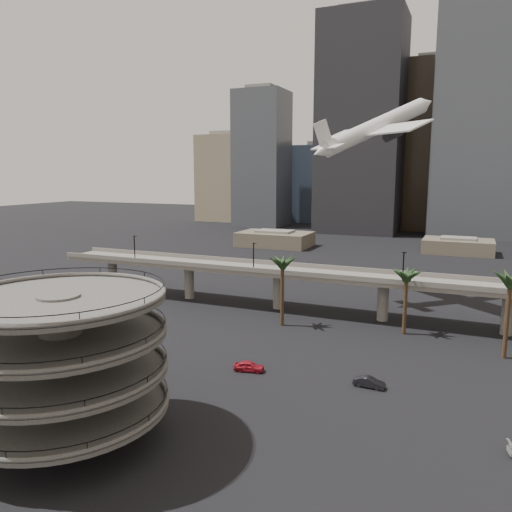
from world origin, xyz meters
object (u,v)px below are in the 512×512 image
at_px(car_a, 249,366).
at_px(parking_ramp, 62,354).
at_px(overpass, 329,279).
at_px(car_b, 369,382).
at_px(airborne_jet, 375,128).

bearing_deg(car_a, parking_ramp, 146.34).
relative_size(overpass, car_a, 29.23).
relative_size(overpass, car_b, 30.53).
relative_size(parking_ramp, overpass, 0.17).
bearing_deg(parking_ramp, overpass, 77.57).
relative_size(overpass, airborne_jet, 4.75).
relative_size(car_a, car_b, 1.04).
relative_size(parking_ramp, airborne_jet, 0.81).
distance_m(parking_ramp, overpass, 60.46).
height_order(airborne_jet, car_a, airborne_jet).
relative_size(parking_ramp, car_b, 5.21).
bearing_deg(overpass, airborne_jet, 74.09).
bearing_deg(parking_ramp, car_a, 67.61).
bearing_deg(airborne_jet, car_a, -147.28).
xyz_separation_m(overpass, car_a, (-2.62, -33.80, -6.58)).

